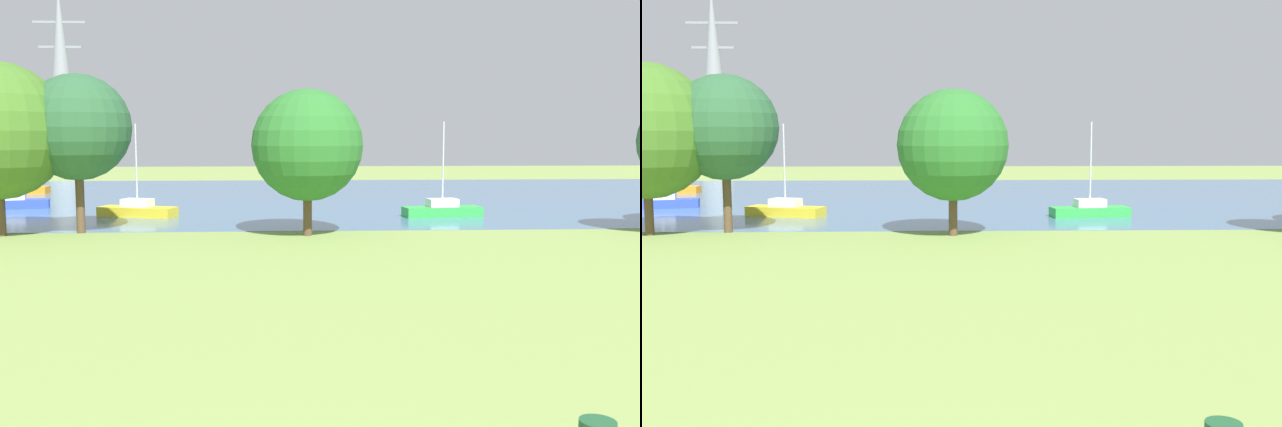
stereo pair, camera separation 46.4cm
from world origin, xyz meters
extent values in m
plane|color=#7F994C|center=(0.00, 22.00, 0.00)|extent=(160.00, 160.00, 0.00)
cube|color=teal|center=(0.00, 50.00, 0.01)|extent=(140.00, 40.00, 0.02)
cube|color=green|center=(9.50, 36.09, 0.32)|extent=(4.95, 2.11, 0.60)
cube|color=white|center=(9.50, 36.09, 0.87)|extent=(1.93, 1.32, 0.50)
cylinder|color=silver|center=(9.50, 36.09, 3.22)|extent=(0.10, 0.10, 5.21)
cube|color=orange|center=(-22.62, 54.34, 0.32)|extent=(4.81, 1.55, 0.60)
cube|color=white|center=(-22.62, 54.34, 0.87)|extent=(1.81, 1.12, 0.50)
cylinder|color=silver|center=(-22.62, 54.34, 3.15)|extent=(0.10, 0.10, 5.06)
cube|color=blue|center=(-18.75, 42.16, 0.32)|extent=(5.02, 2.59, 0.60)
cube|color=white|center=(-18.75, 42.16, 0.87)|extent=(2.01, 1.49, 0.50)
cylinder|color=silver|center=(-18.75, 42.16, 3.83)|extent=(0.10, 0.10, 6.42)
cube|color=yellow|center=(-9.27, 37.00, 0.32)|extent=(5.03, 2.86, 0.60)
cube|color=white|center=(-9.27, 37.00, 0.87)|extent=(2.05, 1.59, 0.50)
cylinder|color=silver|center=(-9.27, 37.00, 3.16)|extent=(0.10, 0.10, 5.09)
cylinder|color=brown|center=(-14.45, 29.07, 1.43)|extent=(0.44, 0.44, 2.86)
sphere|color=#417025|center=(-14.45, 29.07, 5.25)|extent=(6.85, 6.85, 6.85)
cylinder|color=brown|center=(-10.77, 29.99, 1.77)|extent=(0.44, 0.44, 3.54)
sphere|color=#2A5934|center=(-10.77, 29.99, 5.44)|extent=(5.44, 5.44, 5.44)
cylinder|color=brown|center=(0.91, 28.44, 1.29)|extent=(0.44, 0.44, 2.59)
sphere|color=#2B702C|center=(0.91, 28.44, 4.55)|extent=(5.60, 5.60, 5.60)
cone|color=gray|center=(-27.61, 84.31, 11.64)|extent=(4.40, 4.40, 23.27)
cube|color=gray|center=(-27.61, 84.31, 18.62)|extent=(6.40, 0.30, 0.30)
cube|color=gray|center=(-27.61, 84.31, 15.62)|extent=(5.20, 0.30, 0.30)
camera|label=1|loc=(-0.37, -7.43, 5.20)|focal=40.31mm
camera|label=2|loc=(0.10, -7.45, 5.20)|focal=40.31mm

